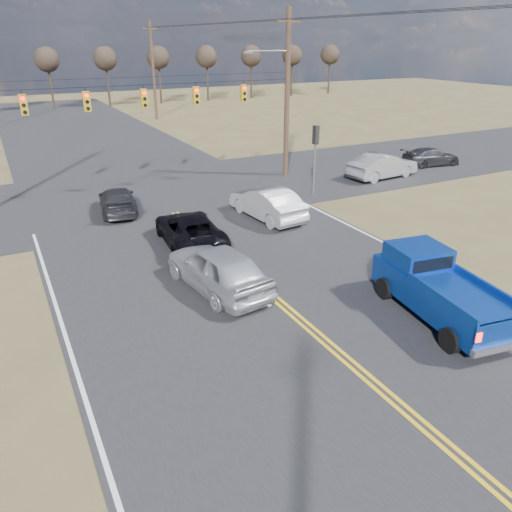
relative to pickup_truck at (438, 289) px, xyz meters
name	(u,v)px	position (x,y,z in m)	size (l,w,h in m)	color
ground	(335,351)	(-4.08, -0.19, -0.96)	(160.00, 160.00, 0.00)	brown
road_main	(204,238)	(-4.08, 9.81, -0.96)	(14.00, 120.00, 0.02)	#28282B
road_cross	(152,193)	(-4.08, 17.81, -0.96)	(120.00, 12.00, 0.02)	#28282B
signal_gantry	(155,103)	(-3.57, 17.60, 4.11)	(19.60, 4.83, 10.00)	#473323
utility_poles	(149,102)	(-4.08, 16.81, 4.27)	(19.60, 58.32, 10.00)	#473323
treeline	(107,79)	(-4.08, 26.77, 4.75)	(87.00, 117.80, 7.40)	#33261C
pickup_truck	(438,289)	(0.00, 0.00, 0.00)	(2.71, 5.48, 1.97)	black
silver_suv	(218,268)	(-5.51, 4.94, -0.11)	(1.99, 4.94, 1.68)	#AFB1B7
black_suv	(190,229)	(-4.88, 9.42, -0.27)	(2.29, 4.98, 1.38)	black
white_car_queue	(267,203)	(-0.24, 10.92, -0.17)	(1.66, 4.77, 1.57)	silver
dgrey_car_queue	(117,200)	(-6.61, 15.31, -0.33)	(1.77, 4.35, 1.26)	#2E2E32
cross_car_east_near	(383,166)	(10.09, 14.35, -0.16)	(4.85, 1.69, 1.60)	gray
cross_car_east_far	(431,157)	(15.45, 15.43, -0.34)	(4.25, 1.73, 1.23)	#2F2F33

